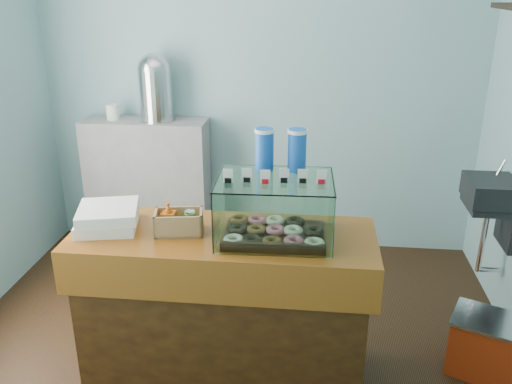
# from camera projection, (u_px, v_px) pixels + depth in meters

# --- Properties ---
(ground) EXTENTS (3.50, 3.50, 0.00)m
(ground) POSITION_uv_depth(u_px,v_px,m) (233.00, 346.00, 3.39)
(ground) COLOR black
(ground) RESTS_ON ground
(room_shell) EXTENTS (3.54, 3.04, 2.82)m
(room_shell) POSITION_uv_depth(u_px,v_px,m) (233.00, 71.00, 2.78)
(room_shell) COLOR #7CB0B5
(room_shell) RESTS_ON ground
(counter) EXTENTS (1.60, 0.60, 0.90)m
(counter) POSITION_uv_depth(u_px,v_px,m) (224.00, 306.00, 2.99)
(counter) COLOR #46280D
(counter) RESTS_ON ground
(back_shelf) EXTENTS (1.00, 0.32, 1.10)m
(back_shelf) POSITION_uv_depth(u_px,v_px,m) (149.00, 185.00, 4.51)
(back_shelf) COLOR #969698
(back_shelf) RESTS_ON ground
(display_case) EXTENTS (0.60, 0.45, 0.54)m
(display_case) POSITION_uv_depth(u_px,v_px,m) (275.00, 204.00, 2.76)
(display_case) COLOR black
(display_case) RESTS_ON counter
(condiment_crate) EXTENTS (0.27, 0.19, 0.17)m
(condiment_crate) POSITION_uv_depth(u_px,v_px,m) (178.00, 222.00, 2.82)
(condiment_crate) COLOR #A38551
(condiment_crate) RESTS_ON counter
(pastry_boxes) EXTENTS (0.38, 0.37, 0.12)m
(pastry_boxes) POSITION_uv_depth(u_px,v_px,m) (108.00, 217.00, 2.88)
(pastry_boxes) COLOR white
(pastry_boxes) RESTS_ON counter
(coffee_urn) EXTENTS (0.29, 0.29, 0.53)m
(coffee_urn) POSITION_uv_depth(u_px,v_px,m) (155.00, 86.00, 4.20)
(coffee_urn) COLOR silver
(coffee_urn) RESTS_ON back_shelf
(red_cooler) EXTENTS (0.50, 0.45, 0.36)m
(red_cooler) POSITION_uv_depth(u_px,v_px,m) (487.00, 345.00, 3.11)
(red_cooler) COLOR #B52E0E
(red_cooler) RESTS_ON ground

